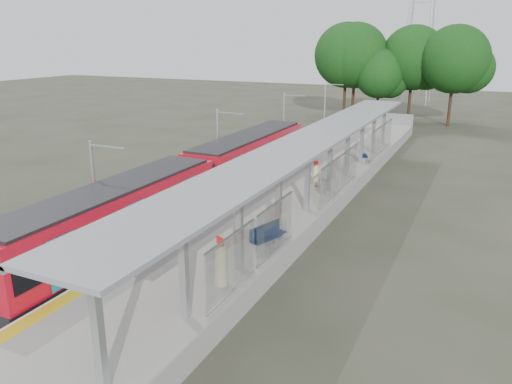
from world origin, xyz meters
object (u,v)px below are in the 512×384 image
(info_pillar_far, at_px, (315,175))
(litter_bin, at_px, (322,186))
(train, at_px, (195,182))
(bench_mid, at_px, (271,233))
(bench_far, at_px, (363,154))
(bench_near, at_px, (265,236))
(info_pillar_near, at_px, (221,265))

(info_pillar_far, distance_m, litter_bin, 1.65)
(train, distance_m, bench_mid, 7.84)
(train, bearing_deg, bench_far, 64.47)
(bench_far, xyz_separation_m, info_pillar_far, (-1.10, -8.03, 0.20))
(train, bearing_deg, bench_mid, -32.48)
(bench_mid, height_order, bench_far, bench_mid)
(bench_near, height_order, bench_mid, bench_near)
(bench_near, height_order, info_pillar_far, info_pillar_far)
(bench_far, bearing_deg, info_pillar_far, -116.87)
(bench_far, height_order, info_pillar_near, info_pillar_near)
(bench_near, xyz_separation_m, bench_mid, (0.06, 0.58, -0.04))
(info_pillar_near, relative_size, litter_bin, 2.14)
(bench_mid, xyz_separation_m, info_pillar_far, (-1.20, 9.78, 0.16))
(bench_far, relative_size, info_pillar_far, 0.90)
(info_pillar_near, bearing_deg, litter_bin, 115.58)
(bench_near, xyz_separation_m, info_pillar_near, (-0.07, -3.87, 0.27))
(bench_mid, xyz_separation_m, bench_far, (-0.10, 17.81, -0.04))
(train, relative_size, litter_bin, 30.19)
(bench_near, height_order, litter_bin, bench_near)
(bench_near, relative_size, bench_far, 1.16)
(bench_near, bearing_deg, info_pillar_near, -73.86)
(info_pillar_far, bearing_deg, litter_bin, -66.08)
(bench_mid, height_order, litter_bin, bench_mid)
(info_pillar_near, height_order, info_pillar_far, info_pillar_near)
(info_pillar_far, xyz_separation_m, litter_bin, (0.90, -1.36, -0.24))
(bench_near, bearing_deg, bench_mid, 101.63)
(bench_far, xyz_separation_m, info_pillar_near, (-0.02, -22.26, 0.35))
(info_pillar_far, bearing_deg, bench_near, -93.46)
(bench_far, xyz_separation_m, litter_bin, (-0.20, -9.39, -0.04))
(bench_mid, bearing_deg, bench_near, -79.91)
(train, relative_size, info_pillar_near, 14.09)
(bench_near, relative_size, info_pillar_far, 1.04)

